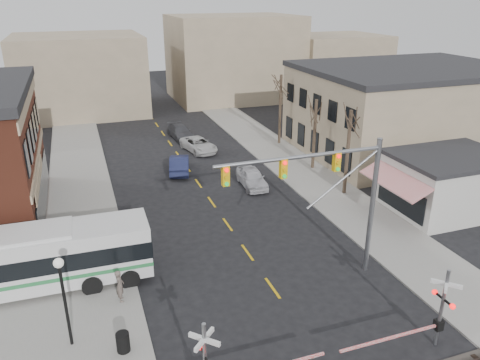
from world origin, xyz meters
The scene contains 19 objects.
ground centered at (0.00, 0.00, 0.00)m, with size 160.00×160.00×0.00m, color black.
sidewalk_west centered at (-9.50, 20.00, 0.06)m, with size 5.00×60.00×0.12m, color gray.
sidewalk_east centered at (9.50, 20.00, 0.06)m, with size 5.00×60.00×0.12m, color gray.
tan_building centered at (22.00, 20.00, 4.26)m, with size 20.30×15.30×8.50m.
awning_shop centered at (15.97, 7.00, 2.16)m, with size 9.74×6.20×4.30m.
tree_east_a centered at (10.50, 12.00, 3.50)m, with size 0.28×0.28×6.75m.
tree_east_b centered at (10.80, 18.00, 3.27)m, with size 0.28×0.28×6.30m.
tree_east_c centered at (11.00, 26.00, 3.72)m, with size 0.28×0.28×7.20m.
transit_bus centered at (-12.58, 6.17, 1.91)m, with size 13.25×3.15×3.40m.
traffic_signal_mast centered at (3.26, 1.96, 5.70)m, with size 9.25×0.30×8.00m.
rr_crossing_east centered at (4.91, -4.54, 1.97)m, with size 5.60×1.36×4.00m.
street_lamp centered at (-10.46, 0.93, 3.33)m, with size 0.44×0.44×4.52m.
trash_bin centered at (-8.26, -0.31, 0.59)m, with size 0.60×0.60×0.94m, color black.
car_a centered at (4.09, 16.00, 0.77)m, with size 1.82×4.52×1.54m, color #BBBAC0.
car_b centered at (-0.90, 21.20, 0.78)m, with size 1.66×4.75×1.56m, color #1A2043.
car_c centered at (2.24, 26.40, 0.69)m, with size 2.30×4.98×1.38m, color #B8B8B8.
car_d centered at (1.54, 31.60, 0.70)m, with size 1.95×4.80×1.39m, color #3E3E43.
pedestrian_near centered at (-7.95, 3.50, 1.02)m, with size 0.65×0.43×1.79m, color #645850.
pedestrian_far centered at (-10.29, 6.35, 0.90)m, with size 0.76×0.59×1.56m, color #3A3A65.
Camera 1 is at (-8.86, -17.73, 15.11)m, focal length 35.00 mm.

